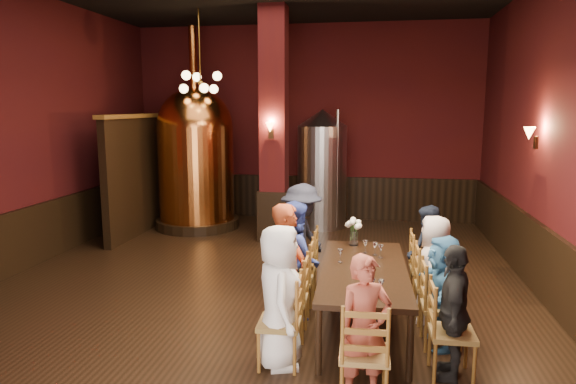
% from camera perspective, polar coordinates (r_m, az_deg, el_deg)
% --- Properties ---
extents(room, '(10.00, 10.02, 4.50)m').
position_cam_1_polar(room, '(7.21, -3.52, 6.47)').
color(room, black).
rests_on(room, ground).
extents(wainscot_right, '(0.08, 9.90, 1.00)m').
position_cam_1_polar(wainscot_right, '(7.69, 27.05, -7.64)').
color(wainscot_right, black).
rests_on(wainscot_right, ground).
extents(wainscot_back, '(7.90, 0.08, 1.00)m').
position_cam_1_polar(wainscot_back, '(12.27, 1.79, -0.53)').
color(wainscot_back, black).
rests_on(wainscot_back, ground).
extents(wainscot_left, '(0.08, 9.90, 1.00)m').
position_cam_1_polar(wainscot_left, '(9.21, -28.26, -5.03)').
color(wainscot_left, black).
rests_on(wainscot_left, ground).
extents(column, '(0.58, 0.58, 4.50)m').
position_cam_1_polar(column, '(10.01, -1.56, 7.30)').
color(column, '#410F0D').
rests_on(column, ground).
extents(partition, '(0.22, 3.50, 2.40)m').
position_cam_1_polar(partition, '(11.38, -15.62, 1.91)').
color(partition, black).
rests_on(partition, ground).
extents(pendant_cluster, '(0.90, 0.90, 1.70)m').
position_cam_1_polar(pendant_cluster, '(10.50, -9.71, 11.91)').
color(pendant_cluster, '#A57226').
rests_on(pendant_cluster, room).
extents(sconce_wall, '(0.20, 0.20, 0.36)m').
position_cam_1_polar(sconce_wall, '(8.15, 25.88, 5.53)').
color(sconce_wall, black).
rests_on(sconce_wall, room).
extents(sconce_column, '(0.20, 0.20, 0.36)m').
position_cam_1_polar(sconce_column, '(9.71, -1.90, 6.94)').
color(sconce_column, black).
rests_on(sconce_column, column).
extents(dining_table, '(1.07, 2.43, 0.75)m').
position_cam_1_polar(dining_table, '(6.17, 8.42, -8.92)').
color(dining_table, black).
rests_on(dining_table, ground).
extents(chair_0, '(0.47, 0.47, 0.92)m').
position_cam_1_polar(chair_0, '(5.37, -0.96, -14.27)').
color(chair_0, '#905E24').
rests_on(chair_0, ground).
extents(person_0, '(0.63, 0.81, 1.47)m').
position_cam_1_polar(person_0, '(5.27, -0.97, -11.52)').
color(person_0, white).
rests_on(person_0, ground).
extents(chair_1, '(0.47, 0.47, 0.92)m').
position_cam_1_polar(chair_1, '(5.99, 0.05, -11.72)').
color(chair_1, '#905E24').
rests_on(chair_1, ground).
extents(person_1, '(0.45, 0.62, 1.56)m').
position_cam_1_polar(person_1, '(5.88, 0.05, -8.81)').
color(person_1, '#943619').
rests_on(person_1, ground).
extents(chair_2, '(0.47, 0.47, 0.92)m').
position_cam_1_polar(chair_2, '(6.60, 0.84, -9.67)').
color(chair_2, '#905E24').
rests_on(chair_2, ground).
extents(person_2, '(0.61, 0.80, 1.47)m').
position_cam_1_polar(person_2, '(6.52, 0.85, -7.38)').
color(person_2, '#2B3C92').
rests_on(person_2, ground).
extents(chair_3, '(0.47, 0.47, 0.92)m').
position_cam_1_polar(chair_3, '(7.23, 1.51, -7.95)').
color(chair_3, '#905E24').
rests_on(chair_3, ground).
extents(person_3, '(0.90, 1.16, 1.59)m').
position_cam_1_polar(person_3, '(7.14, 1.52, -5.40)').
color(person_3, black).
rests_on(person_3, ground).
extents(chair_4, '(0.47, 0.47, 0.92)m').
position_cam_1_polar(chair_4, '(5.40, 17.79, -14.62)').
color(chair_4, '#905E24').
rests_on(chair_4, ground).
extents(person_4, '(0.44, 0.82, 1.34)m').
position_cam_1_polar(person_4, '(5.32, 17.90, -12.55)').
color(person_4, black).
rests_on(person_4, ground).
extents(chair_5, '(0.47, 0.47, 0.92)m').
position_cam_1_polar(chair_5, '(6.01, 16.69, -12.05)').
color(chair_5, '#905E24').
rests_on(chair_5, ground).
extents(person_5, '(0.46, 1.20, 1.26)m').
position_cam_1_polar(person_5, '(5.95, 16.77, -10.52)').
color(person_5, teal).
rests_on(person_5, ground).
extents(chair_6, '(0.47, 0.47, 0.92)m').
position_cam_1_polar(chair_6, '(6.62, 15.83, -9.98)').
color(chair_6, '#905E24').
rests_on(chair_6, ground).
extents(person_6, '(0.57, 0.73, 1.34)m').
position_cam_1_polar(person_6, '(6.56, 15.91, -8.26)').
color(person_6, beige).
rests_on(person_6, ground).
extents(chair_7, '(0.47, 0.47, 0.92)m').
position_cam_1_polar(chair_7, '(7.25, 15.11, -8.23)').
color(chair_7, '#905E24').
rests_on(chair_7, ground).
extents(person_7, '(0.36, 0.67, 1.33)m').
position_cam_1_polar(person_7, '(7.20, 15.18, -6.70)').
color(person_7, black).
rests_on(person_7, ground).
extents(chair_8, '(0.47, 0.47, 0.92)m').
position_cam_1_polar(chair_8, '(4.82, 8.48, -17.29)').
color(chair_8, '#905E24').
rests_on(chair_8, ground).
extents(person_8, '(0.58, 0.50, 1.36)m').
position_cam_1_polar(person_8, '(4.73, 8.54, -14.91)').
color(person_8, '#AB4B39').
rests_on(person_8, ground).
extents(copper_kettle, '(1.81, 1.81, 4.28)m').
position_cam_1_polar(copper_kettle, '(11.29, -10.19, 3.90)').
color(copper_kettle, black).
rests_on(copper_kettle, ground).
extents(steel_vessel, '(1.33, 1.33, 2.57)m').
position_cam_1_polar(steel_vessel, '(11.22, 3.81, 2.57)').
color(steel_vessel, '#B2B2B7').
rests_on(steel_vessel, ground).
extents(rose_vase, '(0.23, 0.23, 0.39)m').
position_cam_1_polar(rose_vase, '(7.05, 7.33, -3.90)').
color(rose_vase, white).
rests_on(rose_vase, dining_table).
extents(wine_glass_0, '(0.07, 0.07, 0.17)m').
position_cam_1_polar(wine_glass_0, '(6.66, 9.65, -6.25)').
color(wine_glass_0, white).
rests_on(wine_glass_0, dining_table).
extents(wine_glass_1, '(0.07, 0.07, 0.17)m').
position_cam_1_polar(wine_glass_1, '(6.74, 8.59, -6.03)').
color(wine_glass_1, white).
rests_on(wine_glass_1, dining_table).
extents(wine_glass_2, '(0.07, 0.07, 0.17)m').
position_cam_1_polar(wine_glass_2, '(5.34, 8.53, -10.23)').
color(wine_glass_2, white).
rests_on(wine_glass_2, dining_table).
extents(wine_glass_3, '(0.07, 0.07, 0.17)m').
position_cam_1_polar(wine_glass_3, '(5.28, 10.28, -10.48)').
color(wine_glass_3, white).
rests_on(wine_glass_3, dining_table).
extents(wine_glass_4, '(0.07, 0.07, 0.17)m').
position_cam_1_polar(wine_glass_4, '(5.48, 8.38, -9.69)').
color(wine_glass_4, white).
rests_on(wine_glass_4, dining_table).
extents(wine_glass_5, '(0.07, 0.07, 0.17)m').
position_cam_1_polar(wine_glass_5, '(6.30, 5.83, -7.08)').
color(wine_glass_5, white).
rests_on(wine_glass_5, dining_table).
extents(wine_glass_6, '(0.07, 0.07, 0.17)m').
position_cam_1_polar(wine_glass_6, '(6.57, 10.23, -6.50)').
color(wine_glass_6, white).
rests_on(wine_glass_6, dining_table).
extents(wine_glass_7, '(0.07, 0.07, 0.17)m').
position_cam_1_polar(wine_glass_7, '(5.31, 9.28, -10.35)').
color(wine_glass_7, white).
rests_on(wine_glass_7, dining_table).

